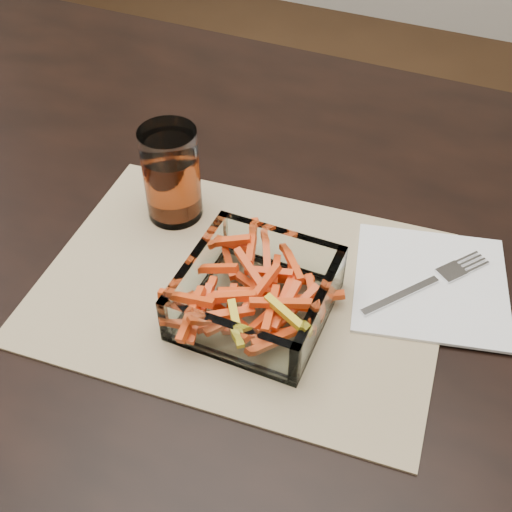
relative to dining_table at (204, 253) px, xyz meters
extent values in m
plane|color=#331E0F|center=(0.00, 0.00, -0.66)|extent=(4.50, 4.50, 0.00)
cube|color=black|center=(0.00, 0.00, 0.07)|extent=(1.60, 0.90, 0.03)
cylinder|color=black|center=(-0.72, 0.37, -0.30)|extent=(0.06, 0.06, 0.72)
cube|color=tan|center=(0.11, -0.11, 0.09)|extent=(0.48, 0.37, 0.00)
cube|color=white|center=(0.14, -0.14, 0.10)|extent=(0.15, 0.15, 0.01)
cube|color=white|center=(0.14, -0.07, 0.12)|extent=(0.15, 0.01, 0.06)
cube|color=white|center=(0.14, -0.21, 0.12)|extent=(0.15, 0.01, 0.06)
cube|color=white|center=(0.07, -0.14, 0.12)|extent=(0.01, 0.15, 0.06)
cube|color=white|center=(0.21, -0.14, 0.12)|extent=(0.01, 0.15, 0.06)
cylinder|color=white|center=(-0.02, -0.03, 0.15)|extent=(0.07, 0.07, 0.12)
cylinder|color=#A03A16|center=(-0.02, -0.03, 0.14)|extent=(0.06, 0.06, 0.08)
cube|color=white|center=(0.31, -0.02, 0.09)|extent=(0.21, 0.21, 0.00)
cube|color=silver|center=(0.28, -0.06, 0.10)|extent=(0.07, 0.09, 0.00)
cube|color=silver|center=(0.33, 0.00, 0.10)|extent=(0.04, 0.04, 0.00)
cube|color=silver|center=(0.34, 0.03, 0.10)|extent=(0.02, 0.03, 0.00)
cube|color=silver|center=(0.34, 0.03, 0.10)|extent=(0.02, 0.03, 0.00)
cube|color=silver|center=(0.35, 0.03, 0.10)|extent=(0.02, 0.03, 0.00)
cube|color=silver|center=(0.35, 0.02, 0.10)|extent=(0.02, 0.03, 0.00)
camera|label=1|loc=(0.32, -0.55, 0.63)|focal=45.00mm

